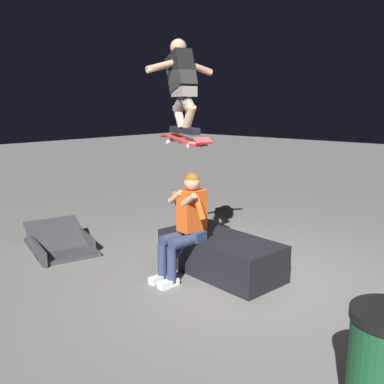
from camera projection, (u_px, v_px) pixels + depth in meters
ground_plane at (244, 275)px, 5.35m from camera, size 40.00×40.00×0.00m
ledge_box_main at (220, 255)px, 5.41m from camera, size 1.68×0.94×0.46m
person_sitting_on_ledge at (186, 221)px, 5.16m from camera, size 0.60×0.77×1.30m
skateboard at (184, 140)px, 5.21m from camera, size 1.03×0.54×0.13m
skater_airborne at (182, 82)px, 5.12m from camera, size 0.63×0.86×1.12m
kicker_ramp at (60, 244)px, 6.31m from camera, size 1.44×1.14×0.44m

